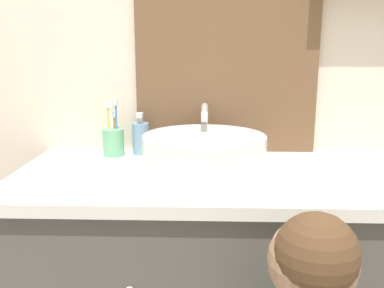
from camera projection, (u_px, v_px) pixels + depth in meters
name	position (u px, v px, depth m)	size (l,w,h in m)	color
wall_back	(254.00, 19.00, 1.49)	(3.20, 0.18, 2.50)	beige
sink_basin	(204.00, 152.00, 1.30)	(0.38, 0.43, 0.18)	silver
toothbrush_holder	(113.00, 140.00, 1.49)	(0.07, 0.07, 0.20)	#66B27F
soap_dispenser	(141.00, 137.00, 1.51)	(0.06, 0.06, 0.15)	#6B93B2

